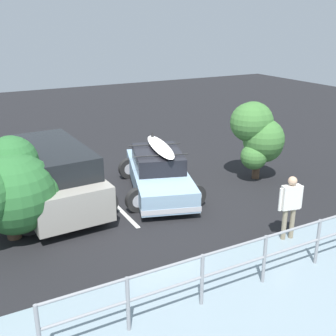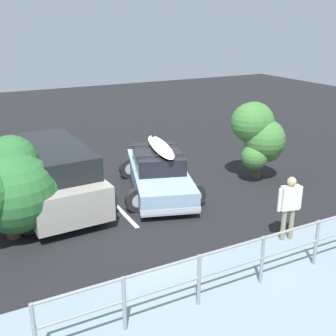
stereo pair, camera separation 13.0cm
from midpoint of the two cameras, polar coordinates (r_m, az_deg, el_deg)
name	(u,v)px [view 2 (the right image)]	position (r m, az deg, el deg)	size (l,w,h in m)	color
ground_plane	(160,193)	(12.98, -0.74, -3.34)	(44.00, 44.00, 0.02)	black
parking_stripe	(111,201)	(12.49, -7.38, -4.40)	(3.86, 0.12, 0.00)	silver
sedan_car	(159,172)	(12.88, -0.97, -0.58)	(3.03, 4.56, 1.53)	#8CADC6
suv_car	(51,175)	(12.17, -15.24, -0.92)	(2.85, 4.68, 1.78)	#9E998E
person_bystander	(290,203)	(10.34, 16.49, -4.51)	(0.61, 0.27, 1.60)	gray
railing_fence	(263,253)	(8.68, 13.14, -11.09)	(8.91, 0.10, 1.05)	gray
bush_near_left	(258,134)	(13.91, 12.36, 4.57)	(1.70, 1.69, 2.55)	#4C3828
bush_near_right	(13,188)	(10.68, -19.95, -2.59)	(2.59, 2.40, 2.42)	#4C3828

